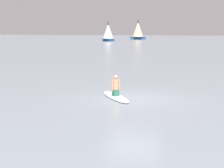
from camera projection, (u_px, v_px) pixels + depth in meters
ground_plane at (133, 99)px, 16.66m from camera, size 400.00×400.00×0.00m
surfboard at (116, 97)px, 17.03m from camera, size 2.38×3.15×0.08m
person_paddler at (116, 86)px, 16.95m from camera, size 0.41×0.42×0.99m
sailboat_distant at (138, 30)px, 121.09m from camera, size 5.42×4.26×6.70m
sailboat_near_right at (108, 32)px, 101.95m from camera, size 4.30×4.30×5.60m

